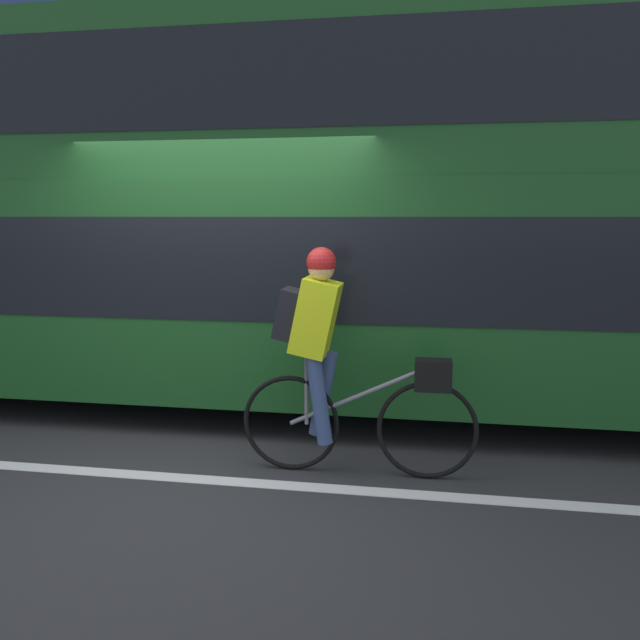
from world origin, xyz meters
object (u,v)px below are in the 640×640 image
(cyclist_on_bike, at_px, (334,355))
(street_sign_post, at_px, (18,232))
(bus, at_px, (260,206))
(trash_bin, at_px, (595,310))

(cyclist_on_bike, distance_m, street_sign_post, 7.38)
(bus, bearing_deg, street_sign_post, 148.74)
(cyclist_on_bike, bearing_deg, street_sign_post, 140.93)
(bus, xyz_separation_m, street_sign_post, (-4.70, 2.85, -0.35))
(bus, relative_size, trash_bin, 11.36)
(trash_bin, bearing_deg, cyclist_on_bike, -122.77)
(trash_bin, height_order, street_sign_post, street_sign_post)
(bus, xyz_separation_m, trash_bin, (3.99, 2.86, -1.39))
(cyclist_on_bike, distance_m, trash_bin, 5.52)
(trash_bin, bearing_deg, bus, -144.37)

